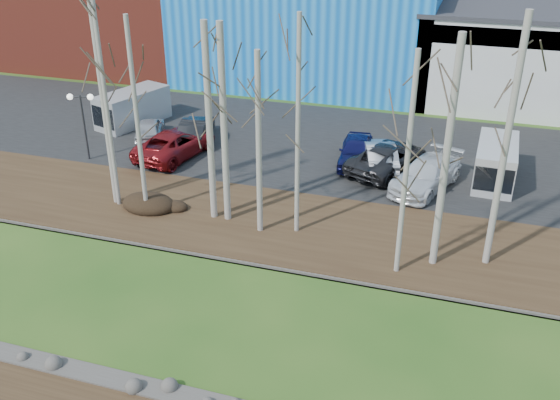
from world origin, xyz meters
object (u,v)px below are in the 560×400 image
(car_3, at_px, (356,151))
(car_4, at_px, (379,155))
(car_1, at_px, (196,129))
(car_5, at_px, (387,157))
(car_6, at_px, (426,174))
(street_lamp, at_px, (82,108))
(car_2, at_px, (175,143))
(van_white, at_px, (495,164))
(van_grey, at_px, (130,108))
(car_0, at_px, (150,128))

(car_3, bearing_deg, car_4, -14.83)
(car_1, xyz_separation_m, car_4, (11.51, -0.71, 0.03))
(car_5, bearing_deg, car_6, 165.74)
(street_lamp, bearing_deg, car_2, 6.95)
(van_white, bearing_deg, car_2, -171.91)
(car_4, xyz_separation_m, car_5, (0.51, -0.24, 0.02))
(car_1, xyz_separation_m, van_grey, (-5.38, 1.47, 0.35))
(car_3, distance_m, van_white, 7.53)
(street_lamp, xyz_separation_m, car_5, (16.80, 3.58, -2.29))
(street_lamp, relative_size, van_grey, 0.72)
(car_3, bearing_deg, van_white, -7.45)
(car_0, bearing_deg, van_grey, -60.47)
(street_lamp, distance_m, car_1, 6.99)
(car_1, bearing_deg, street_lamp, 30.34)
(car_1, relative_size, car_4, 0.97)
(car_0, height_order, car_5, car_5)
(car_4, height_order, car_5, car_5)
(car_0, xyz_separation_m, car_3, (13.11, 0.05, 0.10))
(car_5, bearing_deg, van_white, -156.36)
(car_6, bearing_deg, street_lamp, -154.38)
(car_0, xyz_separation_m, car_4, (14.44, -0.16, 0.10))
(car_1, distance_m, car_5, 12.05)
(car_0, distance_m, car_1, 2.98)
(car_0, relative_size, car_1, 0.87)
(car_0, distance_m, car_3, 13.11)
(car_4, bearing_deg, street_lamp, -3.92)
(car_6, bearing_deg, car_1, -170.42)
(street_lamp, relative_size, car_1, 0.86)
(street_lamp, bearing_deg, car_6, -9.57)
(street_lamp, xyz_separation_m, car_1, (4.78, 4.53, -2.33))
(car_2, distance_m, van_grey, 6.65)
(car_0, distance_m, car_6, 17.34)
(car_6, relative_size, van_white, 1.11)
(car_0, relative_size, car_6, 0.73)
(car_5, height_order, van_white, van_white)
(street_lamp, height_order, car_0, street_lamp)
(car_6, distance_m, van_white, 3.90)
(car_0, bearing_deg, car_6, 152.21)
(van_white, bearing_deg, car_6, -149.20)
(van_grey, bearing_deg, car_1, 2.86)
(car_2, height_order, van_grey, van_grey)
(car_1, bearing_deg, van_white, 164.70)
(car_0, xyz_separation_m, van_white, (20.63, -0.14, 0.38))
(car_4, distance_m, car_5, 0.56)
(car_3, bearing_deg, street_lamp, -170.98)
(car_3, relative_size, car_4, 0.97)
(van_white, bearing_deg, street_lamp, -168.37)
(van_white, bearing_deg, car_0, -178.45)
(car_1, bearing_deg, car_5, 162.43)
(car_1, distance_m, car_4, 11.53)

